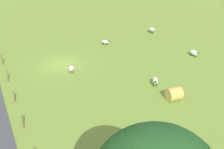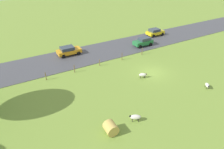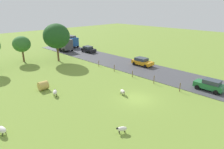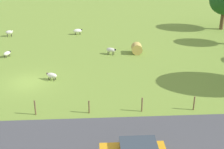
{
  "view_description": "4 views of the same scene",
  "coord_description": "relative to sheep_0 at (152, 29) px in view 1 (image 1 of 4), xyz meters",
  "views": [
    {
      "loc": [
        7.92,
        31.15,
        14.89
      ],
      "look_at": [
        -2.69,
        7.67,
        1.78
      ],
      "focal_mm": 50.17,
      "sensor_mm": 36.0,
      "label": 1
    },
    {
      "loc": [
        -19.03,
        18.17,
        14.71
      ],
      "look_at": [
        0.83,
        6.58,
        1.19
      ],
      "focal_mm": 31.24,
      "sensor_mm": 36.0,
      "label": 2
    },
    {
      "loc": [
        -18.96,
        -14.42,
        11.45
      ],
      "look_at": [
        1.27,
        5.93,
        1.56
      ],
      "focal_mm": 32.4,
      "sensor_mm": 36.0,
      "label": 3
    },
    {
      "loc": [
        29.09,
        6.34,
        13.91
      ],
      "look_at": [
        2.41,
        7.9,
        1.71
      ],
      "focal_mm": 53.11,
      "sensor_mm": 36.0,
      "label": 4
    }
  ],
  "objects": [
    {
      "name": "sheep_2",
      "position": [
        -0.29,
        9.2,
        -0.05
      ],
      "size": [
        0.7,
        1.29,
        0.78
      ],
      "color": "white",
      "rests_on": "ground_plane"
    },
    {
      "name": "sheep_4",
      "position": [
        14.17,
        7.2,
        -0.09
      ],
      "size": [
        0.92,
        1.2,
        0.72
      ],
      "color": "silver",
      "rests_on": "ground_plane"
    },
    {
      "name": "sheep_0",
      "position": [
        0.0,
        0.0,
        0.0
      ],
      "size": [
        0.77,
        1.08,
        0.83
      ],
      "color": "silver",
      "rests_on": "ground_plane"
    },
    {
      "name": "fence_post_1",
      "position": [
        20.63,
        6.59,
        0.08
      ],
      "size": [
        0.12,
        0.12,
        1.27
      ],
      "primitive_type": "cylinder",
      "color": "brown",
      "rests_on": "ground_plane"
    },
    {
      "name": "sheep_1",
      "position": [
        7.75,
        1.46,
        -0.11
      ],
      "size": [
        1.05,
        0.91,
        0.67
      ],
      "color": "silver",
      "rests_on": "ground_plane"
    },
    {
      "name": "fence_post_3",
      "position": [
        20.63,
        15.13,
        0.07
      ],
      "size": [
        0.12,
        0.12,
        1.25
      ],
      "primitive_type": "cylinder",
      "color": "brown",
      "rests_on": "ground_plane"
    },
    {
      "name": "ground_plane",
      "position": [
        14.61,
        5.01,
        -0.55
      ],
      "size": [
        160.0,
        160.0,
        0.0
      ],
      "primitive_type": "plane",
      "color": "olive"
    },
    {
      "name": "fence_post_2",
      "position": [
        20.63,
        10.86,
        -0.0
      ],
      "size": [
        0.12,
        0.12,
        1.1
      ],
      "primitive_type": "cylinder",
      "color": "brown",
      "rests_on": "ground_plane"
    },
    {
      "name": "sheep_3",
      "position": [
        7.58,
        13.35,
        -0.03
      ],
      "size": [
        1.02,
        1.26,
        0.79
      ],
      "color": "silver",
      "rests_on": "ground_plane"
    },
    {
      "name": "hay_bale_0",
      "position": [
        7.46,
        16.38,
        0.06
      ],
      "size": [
        1.32,
        1.27,
        1.22
      ],
      "primitive_type": "cylinder",
      "rotation": [
        1.57,
        0.0,
        1.53
      ],
      "color": "tan",
      "rests_on": "ground_plane"
    },
    {
      "name": "fence_post_0",
      "position": [
        20.63,
        2.33,
        0.08
      ],
      "size": [
        0.12,
        0.12,
        1.27
      ],
      "primitive_type": "cylinder",
      "color": "brown",
      "rests_on": "ground_plane"
    }
  ]
}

